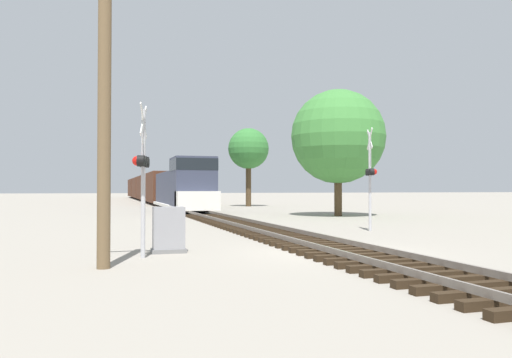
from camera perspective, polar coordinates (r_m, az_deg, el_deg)
The scene contains 9 objects.
ground_plane at distance 14.88m, azimuth 9.02°, elevation -8.31°, with size 400.00×400.00×0.00m, color gray.
rail_track_bed at distance 14.87m, azimuth 9.02°, elevation -7.80°, with size 2.60×160.00×0.31m.
freight_train at distance 73.39m, azimuth -11.96°, elevation -1.02°, with size 3.12×77.20×4.24m.
crossing_signal_near at distance 13.80m, azimuth -12.89°, elevation 1.36°, with size 0.52×1.01×4.17m.
crossing_signal_far at distance 22.56m, azimuth 12.96°, elevation 0.59°, with size 0.55×1.01×4.53m.
relay_cabinet at distance 14.83m, azimuth -9.95°, elevation -5.78°, with size 0.99×0.57×1.34m.
utility_pole at distance 12.36m, azimuth -16.95°, elevation 7.70°, with size 1.80×0.31×7.29m.
tree_far_right at distance 34.60m, azimuth 9.35°, elevation 4.78°, with size 6.42×6.42×8.64m.
tree_mid_background at distance 52.74m, azimuth -0.86°, elevation 3.42°, with size 4.30×4.30×8.26m.
Camera 1 is at (-6.47, -13.27, 1.87)m, focal length 35.00 mm.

